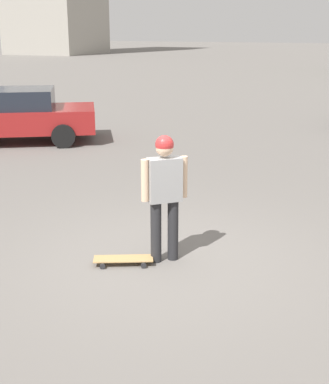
% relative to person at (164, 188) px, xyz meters
% --- Properties ---
extents(ground_plane, '(220.00, 220.00, 0.00)m').
position_rel_person_xyz_m(ground_plane, '(0.00, 0.00, -0.99)').
color(ground_plane, slate).
extents(person, '(0.45, 0.47, 1.66)m').
position_rel_person_xyz_m(person, '(0.00, 0.00, 0.00)').
color(person, '#262628').
rests_on(person, ground_plane).
extents(skateboard, '(0.56, 0.78, 0.08)m').
position_rel_person_xyz_m(skateboard, '(-0.34, 0.43, -0.92)').
color(skateboard, tan).
rests_on(skateboard, ground_plane).
extents(car_parked_near, '(3.88, 4.60, 1.40)m').
position_rel_person_xyz_m(car_parked_near, '(5.27, 6.80, -0.27)').
color(car_parked_near, maroon).
rests_on(car_parked_near, ground_plane).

